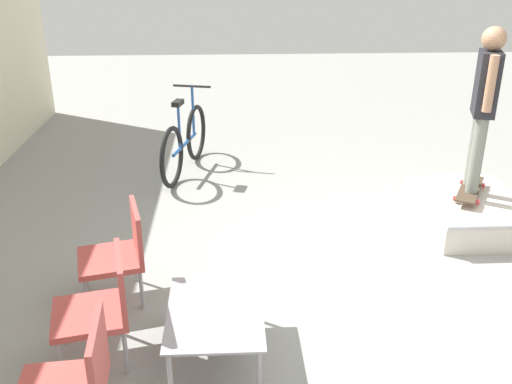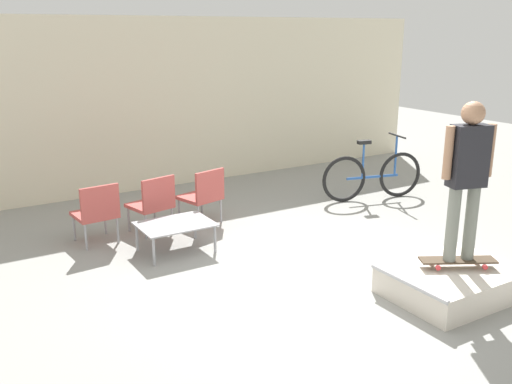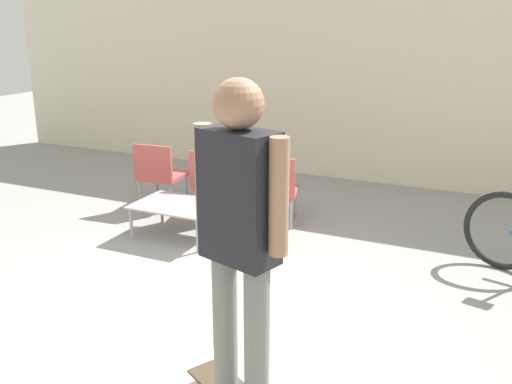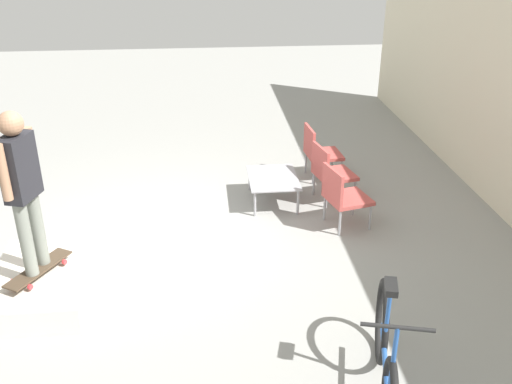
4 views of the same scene
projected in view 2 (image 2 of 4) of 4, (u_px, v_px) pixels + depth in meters
ground_plane at (302, 279)px, 6.59m from camera, size 24.00×24.00×0.00m
house_wall_back at (150, 105)px, 9.97m from camera, size 12.00×0.06×3.00m
skate_ramp_box at (452, 282)px, 6.15m from camera, size 1.40×1.03×0.33m
skateboard_on_ramp at (458, 260)px, 6.12m from camera, size 0.80×0.57×0.07m
person_skater at (467, 169)px, 5.85m from camera, size 0.55×0.30×1.69m
coffee_table at (175, 226)px, 7.31m from camera, size 0.93×0.69×0.38m
patio_chair_left at (97, 211)px, 7.55m from camera, size 0.56×0.56×0.83m
patio_chair_center at (153, 202)px, 7.95m from camera, size 0.62×0.62×0.83m
patio_chair_right at (203, 194)px, 8.34m from camera, size 0.63×0.63×0.83m
bicycle at (373, 176)px, 9.57m from camera, size 1.78×0.61×1.09m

